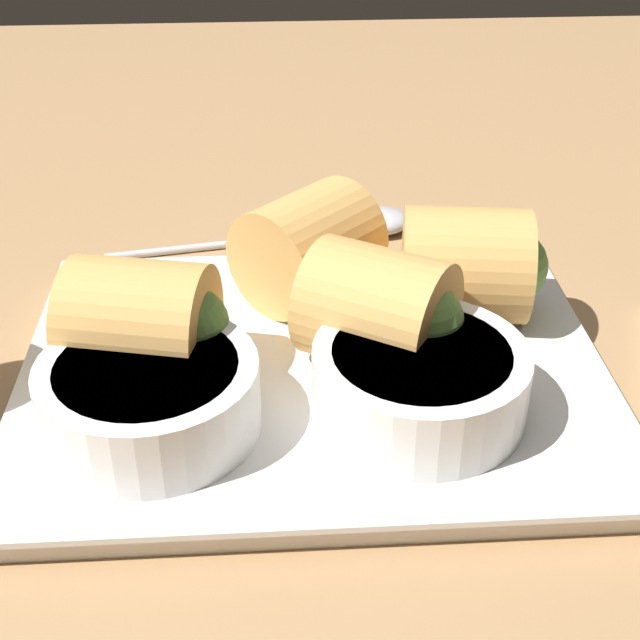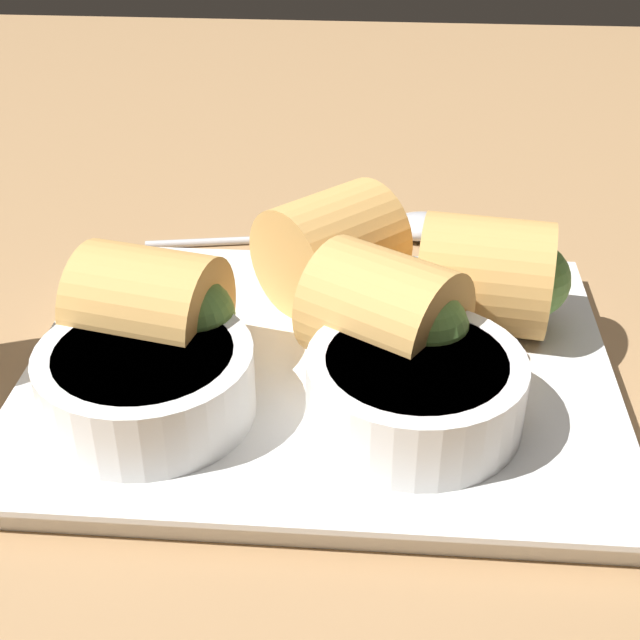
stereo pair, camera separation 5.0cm
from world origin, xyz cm
name	(u,v)px [view 2 (the right image)]	position (x,y,z in cm)	size (l,w,h in cm)	color
table_surface	(288,367)	(0.00, 0.00, 1.00)	(180.00, 140.00, 2.00)	#A87F54
serving_plate	(320,373)	(-1.94, 2.89, 2.76)	(28.29, 22.47, 1.50)	white
roll_front_left	(337,244)	(-2.36, -3.81, 6.46)	(8.70, 8.70, 5.91)	#DBA356
roll_front_right	(393,317)	(-5.38, 3.28, 6.46)	(8.55, 8.40, 5.91)	#DBA356
roll_back_left	(159,311)	(5.63, 3.58, 6.46)	(7.94, 7.18, 5.91)	#DBA356
roll_back_right	(494,276)	(-10.43, -0.96, 6.46)	(7.78, 6.75, 5.91)	#DBA356
dipping_bowl_near	(415,387)	(-6.42, 7.13, 5.29)	(9.58, 9.58, 3.28)	white
dipping_bowl_far	(146,379)	(5.40, 7.43, 5.29)	(9.58, 9.58, 3.28)	white
spoon	(398,228)	(-5.72, -13.70, 2.67)	(19.91, 5.26, 1.46)	silver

